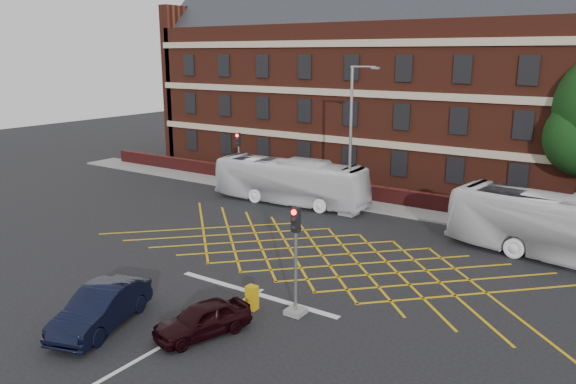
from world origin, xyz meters
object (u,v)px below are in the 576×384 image
Objects in this scene: traffic_light_near at (296,271)px; direction_signs at (233,166)px; street_lamp at (351,165)px; utility_cabinet at (252,298)px; traffic_light_far at (239,168)px; bus_left at (290,181)px; car_maroon at (202,319)px; bus_right at (574,230)px; car_navy at (101,308)px.

traffic_light_near reaches higher than direction_signs.
street_lamp is 9.32× the size of utility_cabinet.
bus_left is at bearing -7.79° from traffic_light_far.
car_maroon is (7.60, -16.86, -0.89)m from bus_left.
bus_left is 7.42m from direction_signs.
direction_signs is at bearing 139.10° from traffic_light_far.
car_maroon is (-9.75, -15.28, -1.03)m from bus_right.
traffic_light_near is at bearing 20.10° from utility_cabinet.
traffic_light_near is (5.31, 4.86, 1.01)m from car_navy.
street_lamp is 4.13× the size of direction_signs.
bus_left is 4.90× the size of direction_signs.
car_maroon is at bearing -79.93° from street_lamp.
traffic_light_far reaches higher than car_navy.
bus_right is at bearing -98.39° from bus_left.
bus_left is 4.97m from traffic_light_far.
utility_cabinet is (14.78, -16.70, -0.89)m from direction_signs.
street_lamp is at bearing 70.24° from car_navy.
direction_signs is (-7.00, 2.48, -0.12)m from bus_left.
traffic_light_far is at bearing 135.09° from traffic_light_near.
direction_signs reaches higher than utility_cabinet.
car_maroon is at bearing -52.95° from direction_signs.
traffic_light_near is at bearing 153.90° from bus_right.
traffic_light_near is (1.83, 3.23, 1.16)m from car_maroon.
traffic_light_far is at bearing 78.99° from bus_left.
street_lamp reaches higher than traffic_light_far.
traffic_light_far is at bearing -40.90° from direction_signs.
street_lamp is at bearing -13.19° from direction_signs.
bus_right is at bearing 52.92° from utility_cabinet.
car_navy reaches higher than car_maroon.
traffic_light_far is at bearing 97.15° from car_navy.
bus_left reaches higher than car_navy.
street_lamp reaches higher than direction_signs.
direction_signs is at bearing 131.50° from utility_cabinet.
car_navy is 5.62m from utility_cabinet.
bus_left is 2.52× the size of traffic_light_far.
direction_signs is at bearing 99.84° from car_navy.
car_maroon is (3.48, 1.62, -0.15)m from car_navy.
car_maroon is at bearing -158.95° from bus_left.
car_navy is 1.08× the size of traffic_light_near.
traffic_light_far is 19.62m from utility_cabinet.
car_maroon reaches higher than utility_cabinet.
utility_cabinet is at bearing -159.90° from traffic_light_near.
direction_signs reaches higher than car_maroon.
bus_right is at bearing -5.76° from traffic_light_far.
traffic_light_near is 1.94× the size of direction_signs.
traffic_light_far is 2.78m from direction_signs.
car_navy is 2.10× the size of direction_signs.
bus_left is at bearing 92.02° from bus_right.
bus_left is at bearing -19.49° from direction_signs.
car_navy is 3.84m from car_maroon.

